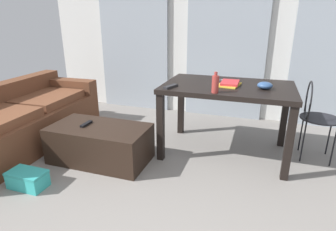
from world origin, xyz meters
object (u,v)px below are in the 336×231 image
(scissors, at_px, (223,79))
(shoebox, at_px, (28,179))
(book_stack, at_px, (230,83))
(tv_remote_primary, at_px, (86,124))
(coffee_table, at_px, (100,143))
(bottle_near, at_px, (215,84))
(craft_table, at_px, (228,94))
(bowl, at_px, (265,85))
(wire_chair, at_px, (314,111))
(couch, at_px, (20,121))
(tv_remote_on_table, at_px, (171,86))

(scissors, bearing_deg, shoebox, -134.51)
(book_stack, height_order, tv_remote_primary, book_stack)
(coffee_table, relative_size, bottle_near, 5.14)
(craft_table, distance_m, scissors, 0.28)
(book_stack, bearing_deg, coffee_table, -153.79)
(bowl, xyz_separation_m, book_stack, (-0.35, 0.06, -0.02))
(wire_chair, height_order, bottle_near, bottle_near)
(bowl, bearing_deg, tv_remote_primary, -162.34)
(couch, relative_size, shoebox, 6.05)
(coffee_table, bearing_deg, tv_remote_primary, 179.69)
(wire_chair, relative_size, tv_remote_primary, 4.94)
(coffee_table, bearing_deg, tv_remote_on_table, 24.42)
(couch, bearing_deg, wire_chair, 12.63)
(couch, relative_size, tv_remote_primary, 12.14)
(coffee_table, height_order, bottle_near, bottle_near)
(craft_table, relative_size, wire_chair, 1.59)
(craft_table, xyz_separation_m, bottle_near, (-0.08, -0.36, 0.19))
(couch, relative_size, coffee_table, 2.03)
(craft_table, height_order, scissors, scissors)
(shoebox, bearing_deg, wire_chair, 30.31)
(wire_chair, distance_m, tv_remote_primary, 2.41)
(bottle_near, xyz_separation_m, scissors, (-0.01, 0.61, -0.08))
(couch, relative_size, bottle_near, 10.41)
(couch, xyz_separation_m, scissors, (2.27, 0.80, 0.49))
(bottle_near, distance_m, shoebox, 1.93)
(couch, xyz_separation_m, book_stack, (2.37, 0.55, 0.51))
(couch, distance_m, bottle_near, 2.35)
(bottle_near, bearing_deg, couch, -175.18)
(tv_remote_on_table, bearing_deg, scissors, 68.78)
(coffee_table, xyz_separation_m, bottle_near, (1.15, 0.25, 0.68))
(couch, xyz_separation_m, bowl, (2.72, 0.50, 0.53))
(coffee_table, distance_m, wire_chair, 2.29)
(book_stack, bearing_deg, shoebox, -141.47)
(tv_remote_primary, bearing_deg, book_stack, 23.59)
(craft_table, relative_size, bottle_near, 6.75)
(tv_remote_primary, bearing_deg, shoebox, -107.42)
(wire_chair, height_order, scissors, wire_chair)
(couch, xyz_separation_m, wire_chair, (3.24, 0.73, 0.24))
(couch, bearing_deg, bottle_near, 4.82)
(wire_chair, bearing_deg, couch, -167.37)
(craft_table, height_order, bottle_near, bottle_near)
(craft_table, bearing_deg, book_stack, -12.24)
(couch, height_order, craft_table, craft_table)
(scissors, bearing_deg, tv_remote_primary, -146.30)
(couch, distance_m, bowl, 2.81)
(wire_chair, bearing_deg, craft_table, -169.00)
(coffee_table, xyz_separation_m, shoebox, (-0.36, -0.66, -0.11))
(tv_remote_on_table, relative_size, shoebox, 0.55)
(tv_remote_primary, height_order, shoebox, tv_remote_primary)
(craft_table, xyz_separation_m, scissors, (-0.09, 0.25, 0.10))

